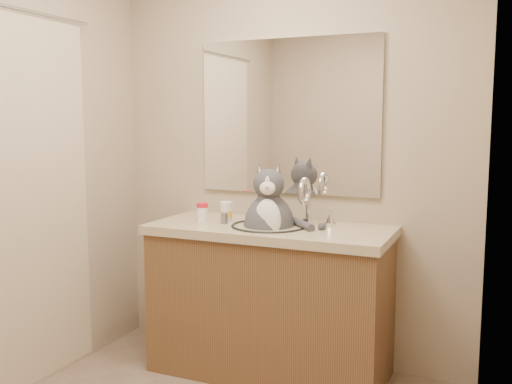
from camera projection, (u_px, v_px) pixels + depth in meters
room at (177, 179)px, 2.23m from camera, size 2.22×2.52×2.42m
vanity at (270, 297)px, 3.20m from camera, size 1.34×0.59×1.12m
mirror at (288, 117)px, 3.32m from camera, size 1.10×0.02×0.90m
shower_curtain at (3, 203)px, 2.76m from camera, size 0.02×1.30×1.93m
cat at (269, 222)px, 3.15m from camera, size 0.47×0.38×0.56m
pill_bottle_redcap at (202, 212)px, 3.26m from camera, size 0.07×0.07×0.11m
pill_bottle_orange at (226, 212)px, 3.26m from camera, size 0.09×0.09×0.12m
grey_canister at (224, 218)px, 3.21m from camera, size 0.04×0.04×0.06m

